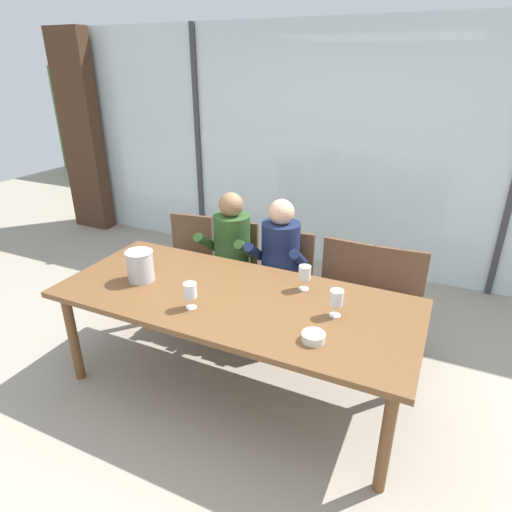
% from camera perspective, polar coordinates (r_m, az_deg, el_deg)
% --- Properties ---
extents(ground, '(14.00, 14.00, 0.00)m').
position_cam_1_polar(ground, '(4.08, 3.91, -8.30)').
color(ground, '#9E9384').
extents(window_glass_panel, '(7.63, 0.03, 2.60)m').
position_cam_1_polar(window_glass_panel, '(4.84, 10.51, 13.25)').
color(window_glass_panel, silver).
rests_on(window_glass_panel, ground).
extents(window_mullion_left, '(0.06, 0.06, 2.60)m').
position_cam_1_polar(window_mullion_left, '(5.51, -7.60, 14.73)').
color(window_mullion_left, '#38383D').
rests_on(window_mullion_left, ground).
extents(hillside_vineyard, '(13.63, 2.40, 2.13)m').
position_cam_1_polar(hillside_vineyard, '(8.33, 17.15, 15.46)').
color(hillside_vineyard, '#477A38').
rests_on(hillside_vineyard, ground).
extents(curtain_heavy_drape, '(0.56, 0.20, 2.60)m').
position_cam_1_polar(curtain_heavy_drape, '(6.49, -22.03, 14.67)').
color(curtain_heavy_drape, '#472D1E').
rests_on(curtain_heavy_drape, ground).
extents(dining_table, '(2.43, 1.03, 0.76)m').
position_cam_1_polar(dining_table, '(2.94, -2.91, -6.42)').
color(dining_table, brown).
rests_on(dining_table, ground).
extents(chair_near_curtain, '(0.49, 0.49, 0.87)m').
position_cam_1_polar(chair_near_curtain, '(4.17, -8.89, 0.15)').
color(chair_near_curtain, brown).
rests_on(chair_near_curtain, ground).
extents(chair_left_of_center, '(0.46, 0.46, 0.87)m').
position_cam_1_polar(chair_left_of_center, '(3.98, -3.12, -0.78)').
color(chair_left_of_center, brown).
rests_on(chair_left_of_center, ground).
extents(chair_center, '(0.48, 0.48, 0.87)m').
position_cam_1_polar(chair_center, '(3.74, 4.01, -2.57)').
color(chair_center, brown).
rests_on(chair_center, ground).
extents(chair_right_of_center, '(0.46, 0.46, 0.87)m').
position_cam_1_polar(chair_right_of_center, '(3.61, 11.26, -4.00)').
color(chair_right_of_center, brown).
rests_on(chair_right_of_center, ground).
extents(chair_near_window_right, '(0.47, 0.47, 0.87)m').
position_cam_1_polar(chair_near_window_right, '(3.56, 17.88, -5.21)').
color(chair_near_window_right, brown).
rests_on(chair_near_window_right, ground).
extents(person_olive_shirt, '(0.47, 0.62, 1.19)m').
position_cam_1_polar(person_olive_shirt, '(3.76, -3.69, 0.52)').
color(person_olive_shirt, '#2D5123').
rests_on(person_olive_shirt, ground).
extents(person_navy_polo, '(0.48, 0.63, 1.19)m').
position_cam_1_polar(person_navy_polo, '(3.58, 2.86, -0.74)').
color(person_navy_polo, '#192347').
rests_on(person_navy_polo, ground).
extents(ice_bucket_primary, '(0.20, 0.20, 0.22)m').
position_cam_1_polar(ice_bucket_primary, '(3.16, -15.05, -1.20)').
color(ice_bucket_primary, '#B7B7BC').
rests_on(ice_bucket_primary, dining_table).
extents(tasting_bowl, '(0.13, 0.13, 0.05)m').
position_cam_1_polar(tasting_bowl, '(2.47, 7.59, -10.57)').
color(tasting_bowl, silver).
rests_on(tasting_bowl, dining_table).
extents(wine_glass_by_left_taster, '(0.08, 0.08, 0.17)m').
position_cam_1_polar(wine_glass_by_left_taster, '(2.67, 10.57, -5.47)').
color(wine_glass_by_left_taster, silver).
rests_on(wine_glass_by_left_taster, dining_table).
extents(wine_glass_near_bucket, '(0.08, 0.08, 0.17)m').
position_cam_1_polar(wine_glass_near_bucket, '(2.74, -8.68, -4.64)').
color(wine_glass_near_bucket, silver).
rests_on(wine_glass_near_bucket, dining_table).
extents(wine_glass_center_pour, '(0.08, 0.08, 0.17)m').
position_cam_1_polar(wine_glass_center_pour, '(2.95, 6.46, -2.34)').
color(wine_glass_center_pour, silver).
rests_on(wine_glass_center_pour, dining_table).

